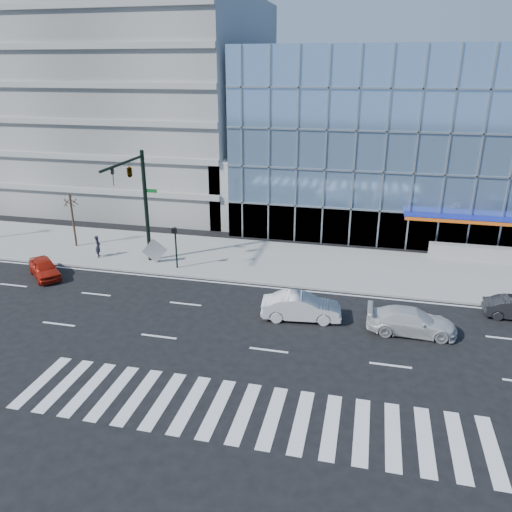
{
  "coord_description": "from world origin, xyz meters",
  "views": [
    {
      "loc": [
        4.36,
        -25.49,
        13.53
      ],
      "look_at": [
        -2.31,
        3.0,
        2.32
      ],
      "focal_mm": 35.0,
      "sensor_mm": 36.0,
      "label": 1
    }
  ],
  "objects_px": {
    "ped_signal_post": "(175,241)",
    "red_sedan": "(44,268)",
    "white_suv": "(411,321)",
    "white_sedan": "(301,307)",
    "traffic_signal": "(135,183)",
    "pedestrian": "(98,246)",
    "tilted_panel": "(155,251)",
    "street_tree_near": "(70,201)"
  },
  "relations": [
    {
      "from": "white_sedan",
      "to": "red_sedan",
      "type": "xyz_separation_m",
      "value": [
        -17.9,
        2.0,
        -0.1
      ]
    },
    {
      "from": "street_tree_near",
      "to": "ped_signal_post",
      "type": "bearing_deg",
      "value": -15.06
    },
    {
      "from": "red_sedan",
      "to": "street_tree_near",
      "type": "bearing_deg",
      "value": 54.01
    },
    {
      "from": "traffic_signal",
      "to": "street_tree_near",
      "type": "distance_m",
      "value": 7.96
    },
    {
      "from": "ped_signal_post",
      "to": "pedestrian",
      "type": "bearing_deg",
      "value": 173.31
    },
    {
      "from": "white_suv",
      "to": "white_sedan",
      "type": "bearing_deg",
      "value": 87.12
    },
    {
      "from": "pedestrian",
      "to": "white_sedan",
      "type": "bearing_deg",
      "value": -134.32
    },
    {
      "from": "white_suv",
      "to": "red_sedan",
      "type": "bearing_deg",
      "value": 84.04
    },
    {
      "from": "white_sedan",
      "to": "red_sedan",
      "type": "distance_m",
      "value": 18.02
    },
    {
      "from": "street_tree_near",
      "to": "white_suv",
      "type": "height_order",
      "value": "street_tree_near"
    },
    {
      "from": "ped_signal_post",
      "to": "red_sedan",
      "type": "distance_m",
      "value": 9.04
    },
    {
      "from": "tilted_panel",
      "to": "red_sedan",
      "type": "bearing_deg",
      "value": -165.9
    },
    {
      "from": "white_suv",
      "to": "white_sedan",
      "type": "relative_size",
      "value": 1.05
    },
    {
      "from": "white_suv",
      "to": "white_sedan",
      "type": "distance_m",
      "value": 6.01
    },
    {
      "from": "traffic_signal",
      "to": "pedestrian",
      "type": "xyz_separation_m",
      "value": [
        -4.0,
        1.14,
        -5.19
      ]
    },
    {
      "from": "ped_signal_post",
      "to": "white_suv",
      "type": "distance_m",
      "value": 16.58
    },
    {
      "from": "ped_signal_post",
      "to": "pedestrian",
      "type": "height_order",
      "value": "ped_signal_post"
    },
    {
      "from": "pedestrian",
      "to": "tilted_panel",
      "type": "height_order",
      "value": "tilted_panel"
    },
    {
      "from": "red_sedan",
      "to": "ped_signal_post",
      "type": "bearing_deg",
      "value": -26.57
    },
    {
      "from": "white_sedan",
      "to": "ped_signal_post",
      "type": "bearing_deg",
      "value": 54.81
    },
    {
      "from": "traffic_signal",
      "to": "tilted_panel",
      "type": "distance_m",
      "value": 5.23
    },
    {
      "from": "white_sedan",
      "to": "pedestrian",
      "type": "distance_m",
      "value": 17.16
    },
    {
      "from": "tilted_panel",
      "to": "white_sedan",
      "type": "bearing_deg",
      "value": -43.42
    },
    {
      "from": "traffic_signal",
      "to": "white_suv",
      "type": "bearing_deg",
      "value": -15.66
    },
    {
      "from": "red_sedan",
      "to": "pedestrian",
      "type": "relative_size",
      "value": 2.29
    },
    {
      "from": "traffic_signal",
      "to": "pedestrian",
      "type": "bearing_deg",
      "value": 164.13
    },
    {
      "from": "traffic_signal",
      "to": "ped_signal_post",
      "type": "distance_m",
      "value": 4.75
    },
    {
      "from": "ped_signal_post",
      "to": "white_sedan",
      "type": "distance_m",
      "value": 11.0
    },
    {
      "from": "traffic_signal",
      "to": "ped_signal_post",
      "type": "height_order",
      "value": "traffic_signal"
    },
    {
      "from": "street_tree_near",
      "to": "red_sedan",
      "type": "relative_size",
      "value": 1.12
    },
    {
      "from": "street_tree_near",
      "to": "white_sedan",
      "type": "height_order",
      "value": "street_tree_near"
    },
    {
      "from": "white_suv",
      "to": "pedestrian",
      "type": "bearing_deg",
      "value": 73.7
    },
    {
      "from": "traffic_signal",
      "to": "street_tree_near",
      "type": "xyz_separation_m",
      "value": [
        -7.0,
        2.93,
        -2.39
      ]
    },
    {
      "from": "ped_signal_post",
      "to": "red_sedan",
      "type": "bearing_deg",
      "value": -158.94
    },
    {
      "from": "white_sedan",
      "to": "pedestrian",
      "type": "relative_size",
      "value": 2.73
    },
    {
      "from": "white_sedan",
      "to": "white_suv",
      "type": "bearing_deg",
      "value": -98.98
    },
    {
      "from": "white_suv",
      "to": "white_sedan",
      "type": "xyz_separation_m",
      "value": [
        -6.0,
        0.24,
        0.05
      ]
    },
    {
      "from": "traffic_signal",
      "to": "pedestrian",
      "type": "distance_m",
      "value": 6.65
    },
    {
      "from": "white_suv",
      "to": "red_sedan",
      "type": "relative_size",
      "value": 1.25
    },
    {
      "from": "traffic_signal",
      "to": "ped_signal_post",
      "type": "relative_size",
      "value": 2.67
    },
    {
      "from": "ped_signal_post",
      "to": "red_sedan",
      "type": "xyz_separation_m",
      "value": [
        -8.31,
        -3.2,
        -1.5
      ]
    },
    {
      "from": "street_tree_near",
      "to": "white_sedan",
      "type": "bearing_deg",
      "value": -22.13
    }
  ]
}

